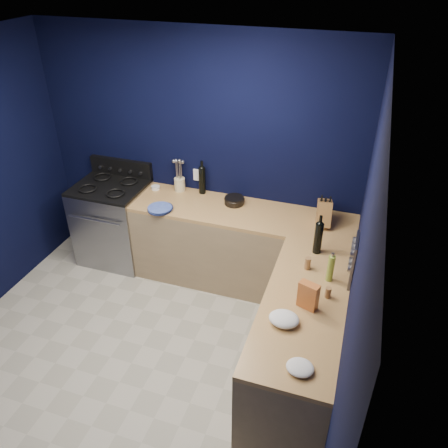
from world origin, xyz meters
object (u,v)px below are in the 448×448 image
at_px(plate_stack, 160,209).
at_px(crouton_bag, 308,296).
at_px(knife_block, 324,213).
at_px(gas_range, 115,224).
at_px(utensil_crock, 180,184).

relative_size(plate_stack, crouton_bag, 1.14).
bearing_deg(plate_stack, knife_block, 9.12).
xyz_separation_m(gas_range, utensil_crock, (0.75, 0.24, 0.51)).
relative_size(gas_range, knife_block, 3.79).
bearing_deg(knife_block, crouton_bag, -95.71).
bearing_deg(crouton_bag, utensil_crock, 158.49).
bearing_deg(plate_stack, crouton_bag, -29.91).
height_order(plate_stack, utensil_crock, utensil_crock).
relative_size(gas_range, utensil_crock, 6.24).
xyz_separation_m(gas_range, crouton_bag, (2.39, -1.18, 0.55)).
bearing_deg(utensil_crock, crouton_bag, -40.86).
distance_m(utensil_crock, crouton_bag, 2.17).
xyz_separation_m(utensil_crock, crouton_bag, (1.64, -1.42, 0.04)).
distance_m(gas_range, utensil_crock, 0.94).
bearing_deg(gas_range, crouton_bag, -26.28).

